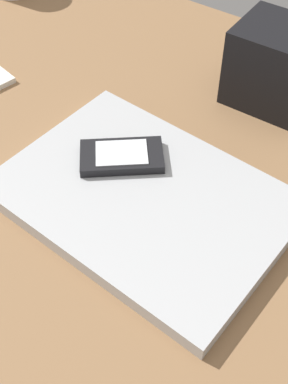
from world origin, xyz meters
The scene contains 4 objects.
desk_surface centered at (0.00, 0.00, 1.50)cm, with size 120.00×80.00×3.00cm, color olive.
laptop_closed centered at (-3.65, 2.78, 3.95)cm, with size 31.42×22.31×1.89cm, color #B7BABC.
cell_phone_on_laptop centered at (1.47, 0.04, 5.47)cm, with size 10.90×10.24×1.23cm.
desk_organizer centered at (-7.16, -22.93, 8.34)cm, with size 11.77×9.63×10.69cm, color black.
Camera 1 is at (-25.47, 34.04, 47.63)cm, focal length 48.24 mm.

